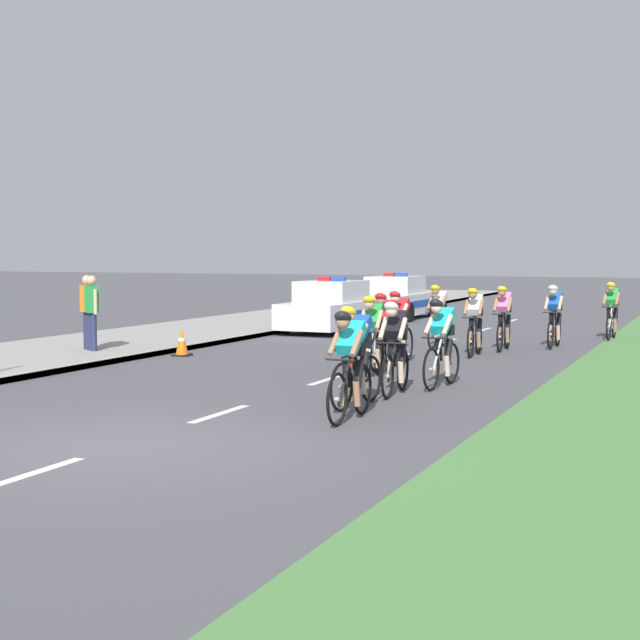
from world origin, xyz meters
TOP-DOWN VIEW (x-y plane):
  - ground_plane at (0.00, 0.00)m, footprint 160.00×160.00m
  - sidewalk_slab at (-7.26, 14.00)m, footprint 4.55×60.00m
  - kerb_edge at (-5.06, 14.00)m, footprint 0.16×60.00m
  - lane_markings_centre at (0.00, 10.39)m, footprint 0.14×25.60m
  - cyclist_lead at (1.91, 2.63)m, footprint 0.42×1.72m
  - cyclist_second at (1.57, 3.73)m, footprint 0.44×1.72m
  - cyclist_third at (1.72, 5.10)m, footprint 0.44×1.72m
  - cyclist_fourth at (2.18, 6.22)m, footprint 0.44×1.72m
  - cyclist_fifth at (0.69, 6.87)m, footprint 0.45×1.72m
  - cyclist_sixth at (0.48, 8.18)m, footprint 0.42×1.72m
  - cyclist_seventh at (0.44, 9.13)m, footprint 0.42×1.72m
  - cyclist_eighth at (1.49, 11.30)m, footprint 0.44×1.72m
  - cyclist_ninth at (0.22, 12.80)m, footprint 0.42×1.72m
  - cyclist_tenth at (1.82, 12.73)m, footprint 0.43×1.72m
  - cyclist_eleventh at (2.81, 13.85)m, footprint 0.42×1.72m
  - cyclist_twelfth at (3.84, 16.72)m, footprint 0.42×1.72m
  - police_car_nearest at (-3.93, 16.14)m, footprint 2.06×4.43m
  - police_car_second at (-3.93, 21.90)m, footprint 2.00×4.40m
  - traffic_cone_near at (-4.50, 8.71)m, footprint 0.36×0.36m
  - spectator_middle at (-6.32, 7.92)m, footprint 0.48×0.38m
  - spectator_back at (-6.59, 8.10)m, footprint 0.48×0.38m

SIDE VIEW (x-z plane):
  - ground_plane at x=0.00m, z-range 0.00..0.00m
  - lane_markings_centre at x=0.00m, z-range 0.00..0.01m
  - sidewalk_slab at x=-7.26m, z-range 0.00..0.12m
  - kerb_edge at x=-5.06m, z-range 0.00..0.13m
  - traffic_cone_near at x=-4.50m, z-range -0.01..0.63m
  - police_car_nearest at x=-3.93m, z-range -0.12..1.48m
  - police_car_second at x=-3.93m, z-range -0.12..1.48m
  - cyclist_lead at x=1.91m, z-range 0.00..1.57m
  - cyclist_second at x=1.57m, z-range 0.00..1.57m
  - cyclist_third at x=1.72m, z-range 0.00..1.57m
  - cyclist_fourth at x=2.18m, z-range 0.00..1.57m
  - cyclist_fifth at x=0.69m, z-range 0.00..1.57m
  - cyclist_sixth at x=0.48m, z-range 0.00..1.57m
  - cyclist_seventh at x=0.44m, z-range 0.00..1.57m
  - cyclist_eighth at x=1.49m, z-range 0.00..1.57m
  - cyclist_ninth at x=0.22m, z-range 0.00..1.57m
  - cyclist_tenth at x=1.82m, z-range 0.00..1.57m
  - cyclist_eleventh at x=2.81m, z-range 0.00..1.57m
  - cyclist_twelfth at x=3.84m, z-range 0.00..1.57m
  - spectator_middle at x=-6.32m, z-range 0.25..1.92m
  - spectator_back at x=-6.59m, z-range 0.25..1.92m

